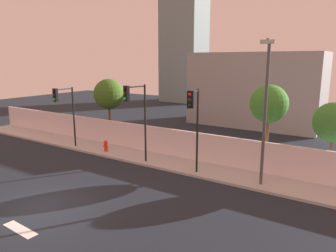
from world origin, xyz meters
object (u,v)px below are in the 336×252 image
traffic_light_right (194,114)px  roadside_tree_midleft (269,104)px  traffic_light_left (135,107)px  traffic_light_center (64,104)px  roadside_tree_leftmost (109,94)px  street_lamp_curbside (265,104)px  fire_hydrant (106,145)px  roadside_tree_midright (334,122)px

traffic_light_right → roadside_tree_midleft: size_ratio=0.94×
traffic_light_left → traffic_light_center: size_ratio=1.10×
traffic_light_center → roadside_tree_leftmost: roadside_tree_leftmost is taller
traffic_light_right → traffic_light_center: bearing=-178.9°
street_lamp_curbside → fire_hydrant: 11.61m
fire_hydrant → roadside_tree_leftmost: bearing=129.2°
fire_hydrant → traffic_light_right: bearing=-6.3°
fire_hydrant → roadside_tree_midright: (13.69, 3.35, 2.56)m
traffic_light_center → roadside_tree_midright: 17.15m
fire_hydrant → traffic_light_left: bearing=-15.0°
traffic_light_right → street_lamp_curbside: 3.72m
traffic_light_left → roadside_tree_midright: 11.06m
traffic_light_right → traffic_light_left: bearing=-178.1°
traffic_light_right → fire_hydrant: traffic_light_right is taller
street_lamp_curbside → roadside_tree_leftmost: 14.17m
roadside_tree_leftmost → roadside_tree_midright: 16.42m
traffic_light_left → traffic_light_right: 3.88m
traffic_light_left → roadside_tree_midleft: 7.92m
fire_hydrant → roadside_tree_midright: 14.32m
traffic_light_center → traffic_light_right: traffic_light_right is taller
traffic_light_left → street_lamp_curbside: 7.54m
street_lamp_curbside → roadside_tree_leftmost: (-13.70, 3.56, -0.65)m
roadside_tree_leftmost → roadside_tree_midright: (16.41, 0.00, -0.57)m
traffic_light_right → roadside_tree_midleft: bearing=56.2°
traffic_light_left → roadside_tree_midleft: roadside_tree_midleft is taller
traffic_light_center → fire_hydrant: bearing=19.4°
traffic_light_center → roadside_tree_leftmost: 4.38m
street_lamp_curbside → roadside_tree_midright: bearing=52.6°
roadside_tree_midleft → traffic_light_left: bearing=-147.2°
street_lamp_curbside → roadside_tree_leftmost: bearing=165.4°
traffic_light_center → roadside_tree_midright: bearing=14.7°
traffic_light_center → fire_hydrant: size_ratio=5.54×
fire_hydrant → roadside_tree_leftmost: (-2.73, 3.35, 3.13)m
traffic_light_left → traffic_light_right: bearing=1.9°
roadside_tree_midleft → fire_hydrant: bearing=-161.8°
traffic_light_left → roadside_tree_leftmost: size_ratio=0.98×
fire_hydrant → roadside_tree_midleft: roadside_tree_midleft is taller
traffic_light_center → traffic_light_right: bearing=1.1°
traffic_light_left → traffic_light_right: traffic_light_left is taller
traffic_light_center → roadside_tree_midleft: (13.05, 4.36, 0.48)m
fire_hydrant → roadside_tree_midright: bearing=13.7°
roadside_tree_midleft → traffic_light_center: bearing=-161.5°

